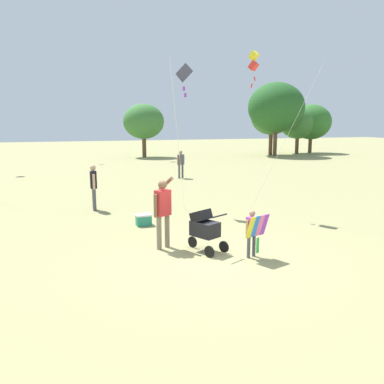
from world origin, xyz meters
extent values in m
plane|color=#938E5B|center=(0.00, 0.00, 0.00)|extent=(120.00, 120.00, 0.00)
cylinder|color=brown|center=(4.18, 26.77, 0.86)|extent=(0.36, 0.36, 1.71)
ellipsoid|color=#387033|center=(4.18, 26.77, 3.17)|extent=(3.64, 3.28, 3.10)
cylinder|color=brown|center=(16.02, 24.14, 1.17)|extent=(0.36, 0.36, 2.34)
ellipsoid|color=#235623|center=(16.02, 24.14, 4.46)|extent=(5.30, 4.77, 4.50)
cylinder|color=brown|center=(16.12, 25.11, 1.01)|extent=(0.36, 0.36, 2.02)
ellipsoid|color=#387033|center=(16.12, 25.11, 3.59)|extent=(3.93, 3.53, 3.34)
cylinder|color=brown|center=(19.63, 25.92, 0.78)|extent=(0.36, 0.36, 1.57)
ellipsoid|color=#387033|center=(19.63, 25.92, 3.07)|extent=(3.75, 3.37, 3.19)
cylinder|color=brown|center=(21.24, 25.99, 0.74)|extent=(0.36, 0.36, 1.48)
ellipsoid|color=#2D6628|center=(21.24, 25.99, 3.14)|extent=(4.13, 3.71, 3.51)
cylinder|color=#4C4C51|center=(0.93, -0.10, 0.27)|extent=(0.08, 0.08, 0.54)
cylinder|color=#4C4C51|center=(0.77, -0.16, 0.27)|extent=(0.08, 0.08, 0.54)
cube|color=purple|center=(0.85, -0.13, 0.75)|extent=(0.27, 0.21, 0.41)
cylinder|color=#A37556|center=(0.99, -0.09, 0.72)|extent=(0.06, 0.06, 0.36)
cylinder|color=#A37556|center=(0.71, -0.17, 0.72)|extent=(0.06, 0.06, 0.36)
sphere|color=#A37556|center=(0.85, -0.13, 1.04)|extent=(0.14, 0.14, 0.14)
cube|color=purple|center=(1.11, -0.24, 0.78)|extent=(0.19, 0.22, 0.51)
cube|color=pink|center=(0.97, -0.28, 0.78)|extent=(0.19, 0.22, 0.51)
cube|color=blue|center=(0.84, -0.32, 0.78)|extent=(0.19, 0.22, 0.51)
cube|color=yellow|center=(0.70, -0.37, 0.78)|extent=(0.19, 0.22, 0.51)
cube|color=green|center=(0.91, -0.32, 0.33)|extent=(0.08, 0.04, 0.36)
cylinder|color=#7F705B|center=(-1.02, 1.11, 0.42)|extent=(0.12, 0.12, 0.83)
cylinder|color=#7F705B|center=(-0.78, 1.22, 0.42)|extent=(0.12, 0.12, 0.83)
cube|color=red|center=(-0.90, 1.16, 1.15)|extent=(0.43, 0.36, 0.63)
cylinder|color=brown|center=(-1.10, 1.06, 1.10)|extent=(0.09, 0.09, 0.56)
cylinder|color=brown|center=(-0.75, 1.39, 1.58)|extent=(0.30, 0.50, 0.39)
sphere|color=brown|center=(-0.90, 1.16, 1.59)|extent=(0.22, 0.22, 0.22)
cylinder|color=black|center=(-0.20, 0.97, 0.14)|extent=(0.16, 0.27, 0.28)
cylinder|color=black|center=(-0.08, 0.14, 0.14)|extent=(0.16, 0.27, 0.28)
cylinder|color=black|center=(0.39, 0.37, 0.14)|extent=(0.16, 0.27, 0.28)
cube|color=black|center=(-0.02, 0.60, 0.56)|extent=(0.68, 0.77, 0.36)
cube|color=black|center=(-0.07, 0.71, 0.86)|extent=(0.56, 0.56, 0.35)
cylinder|color=black|center=(0.19, 0.18, 0.96)|extent=(0.45, 0.25, 0.04)
cube|color=black|center=(0.98, 5.24, 4.74)|extent=(0.40, 0.72, 0.70)
cube|color=purple|center=(0.98, 5.26, 4.21)|extent=(0.09, 0.08, 0.14)
cube|color=purple|center=(1.01, 5.21, 3.99)|extent=(0.08, 0.05, 0.14)
cylinder|color=silver|center=(0.17, 3.28, 2.29)|extent=(1.64, 3.94, 4.59)
cube|color=yellow|center=(2.97, 4.03, 5.21)|extent=(0.38, 0.39, 0.31)
cube|color=red|center=(2.97, 4.03, 4.89)|extent=(0.38, 0.39, 0.31)
cube|color=red|center=(3.02, 4.01, 4.48)|extent=(0.09, 0.08, 0.14)
cube|color=red|center=(2.93, 4.05, 4.26)|extent=(0.09, 0.08, 0.14)
cylinder|color=silver|center=(3.64, 3.07, 2.44)|extent=(1.34, 1.93, 4.88)
cylinder|color=#4C4C51|center=(-2.11, 6.19, 0.40)|extent=(0.12, 0.12, 0.79)
cylinder|color=#4C4C51|center=(-2.11, 5.94, 0.40)|extent=(0.12, 0.12, 0.79)
cube|color=black|center=(-2.11, 6.07, 1.09)|extent=(0.22, 0.35, 0.60)
cylinder|color=tan|center=(-2.10, 6.28, 1.05)|extent=(0.09, 0.09, 0.53)
cylinder|color=tan|center=(-2.11, 5.85, 1.05)|extent=(0.09, 0.09, 0.53)
sphere|color=tan|center=(-2.11, 6.07, 1.51)|extent=(0.21, 0.21, 0.21)
cylinder|color=#4C4C51|center=(3.33, 12.80, 0.38)|extent=(0.11, 0.11, 0.76)
cylinder|color=#4C4C51|center=(3.10, 12.72, 0.38)|extent=(0.11, 0.11, 0.76)
cube|color=#4C4C56|center=(3.21, 12.76, 1.04)|extent=(0.38, 0.31, 0.57)
cylinder|color=#A37556|center=(3.41, 12.83, 1.00)|extent=(0.08, 0.08, 0.51)
cylinder|color=#A37556|center=(3.02, 12.69, 1.00)|extent=(0.08, 0.08, 0.51)
sphere|color=#A37556|center=(3.21, 12.76, 1.44)|extent=(0.20, 0.20, 0.20)
cube|color=#288466|center=(-0.90, 3.45, 0.15)|extent=(0.44, 0.32, 0.30)
cube|color=white|center=(-0.90, 3.45, 0.33)|extent=(0.45, 0.33, 0.05)
camera|label=1|loc=(-3.25, -7.79, 3.06)|focal=36.38mm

